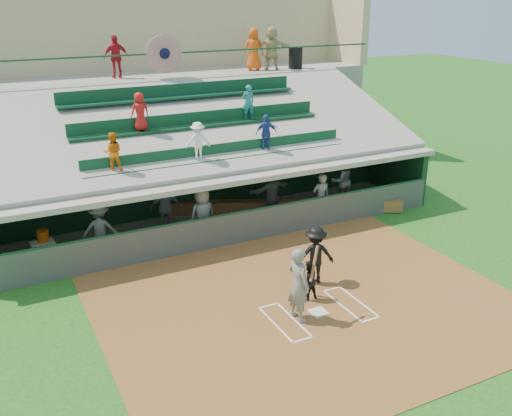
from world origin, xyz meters
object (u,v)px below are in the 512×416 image
batter_at_plate (299,284)px  catcher (308,280)px  water_cooler (43,236)px  home_plate (318,312)px  trash_bin (296,58)px  white_table (44,251)px

batter_at_plate → catcher: 1.17m
batter_at_plate → water_cooler: batter_at_plate is taller
batter_at_plate → home_plate: bearing=1.4°
catcher → trash_bin: size_ratio=1.19×
home_plate → catcher: size_ratio=0.38×
white_table → trash_bin: (12.44, 5.89, 4.73)m
home_plate → water_cooler: bearing=132.5°
home_plate → white_table: bearing=133.0°
catcher → water_cooler: size_ratio=3.18×
home_plate → white_table: white_table is taller
water_cooler → trash_bin: bearing=25.2°
home_plate → catcher: 0.94m
batter_at_plate → catcher: bearing=45.1°
catcher → batter_at_plate: bearing=45.0°
home_plate → water_cooler: (-5.99, 6.55, 0.81)m
water_cooler → home_plate: bearing=-47.5°
home_plate → white_table: size_ratio=0.60×
batter_at_plate → catcher: size_ratio=1.76×
catcher → water_cooler: 8.42m
catcher → trash_bin: (6.28, 11.62, 4.49)m
home_plate → catcher: catcher is taller
white_table → trash_bin: 14.55m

